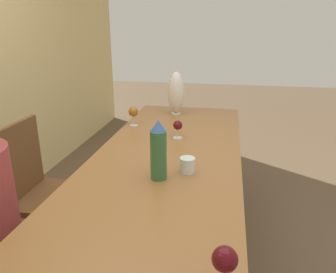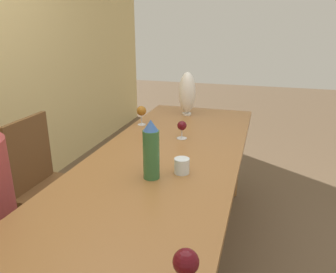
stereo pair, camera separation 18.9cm
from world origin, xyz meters
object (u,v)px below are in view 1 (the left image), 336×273
Objects in this scene: water_tumbler at (187,165)px; chair_far at (43,189)px; wine_glass_0 at (178,126)px; wine_glass_1 at (133,112)px; wine_glass_3 at (225,260)px; vase at (176,93)px; water_bottle at (158,151)px.

chair_far reaches higher than water_tumbler.
chair_far is (0.16, 0.93, -0.31)m from water_tumbler.
wine_glass_1 reaches higher than wine_glass_0.
wine_glass_3 is at bearing -154.68° from wine_glass_1.
vase is 1.89m from wine_glass_3.
vase reaches higher than wine_glass_3.
chair_far is at bearing 143.25° from vase.
wine_glass_1 is (0.82, 0.36, -0.04)m from water_bottle.
wine_glass_0 is at bearing -66.61° from chair_far.
water_bottle is at bearing 126.30° from water_tumbler.
vase is 2.96× the size of wine_glass_0.
wine_glass_1 is at bearing 59.51° from wine_glass_0.
water_bottle is at bearing -179.90° from wine_glass_0.
chair_far is at bearing 141.85° from wine_glass_1.
wine_glass_1 is 0.15× the size of chair_far.
water_bottle reaches higher than wine_glass_1.
chair_far reaches higher than wine_glass_1.
vase is at bearing 10.30° from wine_glass_0.
vase is 0.38× the size of chair_far.
water_tumbler is at bearing -145.73° from wine_glass_1.
wine_glass_3 is (-0.65, -0.33, -0.05)m from water_bottle.
chair_far is at bearing 113.39° from wine_glass_0.
wine_glass_3 is (-0.74, -0.20, 0.05)m from water_tumbler.
vase reaches higher than water_tumbler.
water_bottle reaches higher than water_tumbler.
wine_glass_1 is (0.72, 0.49, 0.06)m from water_tumbler.
wine_glass_3 is at bearing -153.04° from water_bottle.
wine_glass_0 is at bearing -120.49° from wine_glass_1.
water_bottle is 1.20m from vase.
wine_glass_0 is 0.13× the size of chair_far.
chair_far is at bearing 80.18° from water_tumbler.
wine_glass_3 is (-1.25, -0.33, 0.01)m from wine_glass_0.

